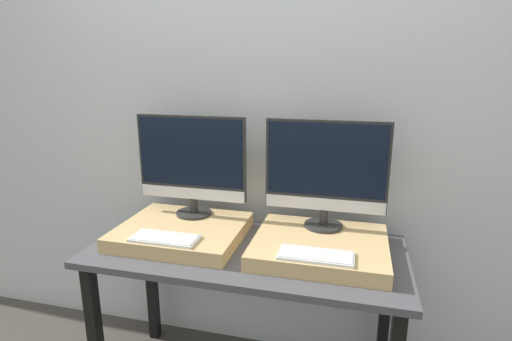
# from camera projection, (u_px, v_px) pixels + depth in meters

# --- Properties ---
(wall_back) EXTENTS (8.00, 0.04, 2.60)m
(wall_back) POSITION_uv_depth(u_px,v_px,m) (266.00, 115.00, 1.99)
(wall_back) COLOR silver
(wall_back) RESTS_ON ground_plane
(workbench) EXTENTS (1.38, 0.63, 0.76)m
(workbench) POSITION_uv_depth(u_px,v_px,m) (246.00, 268.00, 1.79)
(workbench) COLOR #47474C
(workbench) RESTS_ON ground_plane
(wooden_riser_left) EXTENTS (0.56, 0.48, 0.07)m
(wooden_riser_left) POSITION_uv_depth(u_px,v_px,m) (182.00, 231.00, 1.86)
(wooden_riser_left) COLOR tan
(wooden_riser_left) RESTS_ON workbench
(monitor_left) EXTENTS (0.54, 0.18, 0.49)m
(monitor_left) POSITION_uv_depth(u_px,v_px,m) (192.00, 162.00, 1.92)
(monitor_left) COLOR #282828
(monitor_left) RESTS_ON wooden_riser_left
(keyboard_left) EXTENTS (0.29, 0.13, 0.01)m
(keyboard_left) POSITION_uv_depth(u_px,v_px,m) (165.00, 238.00, 1.70)
(keyboard_left) COLOR silver
(keyboard_left) RESTS_ON wooden_riser_left
(wooden_riser_right) EXTENTS (0.56, 0.48, 0.07)m
(wooden_riser_right) POSITION_uv_depth(u_px,v_px,m) (320.00, 246.00, 1.71)
(wooden_riser_right) COLOR tan
(wooden_riser_right) RESTS_ON workbench
(monitor_right) EXTENTS (0.54, 0.18, 0.49)m
(monitor_right) POSITION_uv_depth(u_px,v_px,m) (326.00, 171.00, 1.77)
(monitor_right) COLOR #282828
(monitor_right) RESTS_ON wooden_riser_right
(keyboard_right) EXTENTS (0.29, 0.13, 0.01)m
(keyboard_right) POSITION_uv_depth(u_px,v_px,m) (316.00, 255.00, 1.54)
(keyboard_right) COLOR silver
(keyboard_right) RESTS_ON wooden_riser_right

